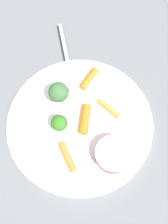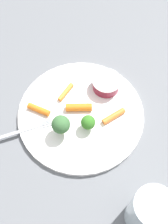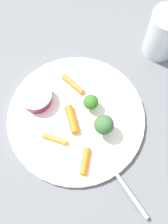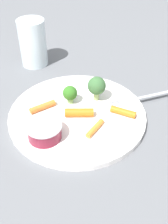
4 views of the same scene
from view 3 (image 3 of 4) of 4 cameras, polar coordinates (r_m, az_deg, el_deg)
ground_plane at (r=0.67m, az=-1.38°, el=-1.31°), size 2.40×2.40×0.00m
plate at (r=0.66m, az=-1.39°, el=-1.14°), size 0.28×0.28×0.01m
sauce_cup at (r=0.66m, az=-8.39°, el=2.62°), size 0.07×0.07×0.03m
broccoli_floret_0 at (r=0.62m, az=3.51°, el=-2.26°), size 0.04×0.04×0.05m
broccoli_floret_1 at (r=0.64m, az=1.48°, el=1.41°), size 0.03×0.03×0.04m
carrot_stick_0 at (r=0.68m, az=-1.98°, el=4.93°), size 0.06×0.02×0.01m
carrot_stick_1 at (r=0.64m, az=-5.15°, el=-4.71°), size 0.05×0.04×0.01m
carrot_stick_2 at (r=0.65m, az=-2.05°, el=-1.38°), size 0.06×0.04×0.02m
carrot_stick_3 at (r=0.63m, az=0.20°, el=-8.60°), size 0.04×0.05×0.01m
fork at (r=0.63m, az=6.19°, el=-11.48°), size 0.17×0.02×0.00m
drinking_glass at (r=0.71m, az=13.70°, el=13.20°), size 0.07×0.07×0.12m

